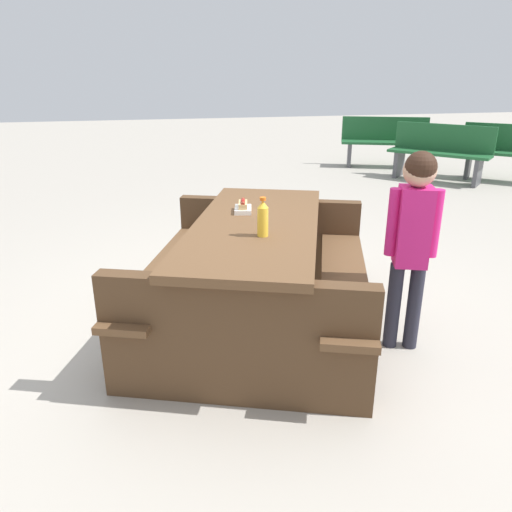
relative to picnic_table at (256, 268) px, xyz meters
The scene contains 7 objects.
ground_plane 0.44m from the picnic_table, ahead, with size 30.00×30.00×0.00m, color #ADA599.
picnic_table is the anchor object (origin of this frame).
soda_bottle 0.49m from the picnic_table, behind, with size 0.06×0.06×0.23m.
hotdog_tray 0.42m from the picnic_table, ahead, with size 0.20×0.14×0.08m.
child_in_coat 0.99m from the picnic_table, 115.96° to the right, with size 0.22×0.29×1.23m.
park_bench_near 5.50m from the picnic_table, 43.41° to the right, with size 1.37×1.31×0.85m.
park_bench_far 6.32m from the picnic_table, 33.43° to the right, with size 0.91×1.54×0.85m.
Camera 1 is at (-2.86, 0.63, 1.64)m, focal length 34.49 mm.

